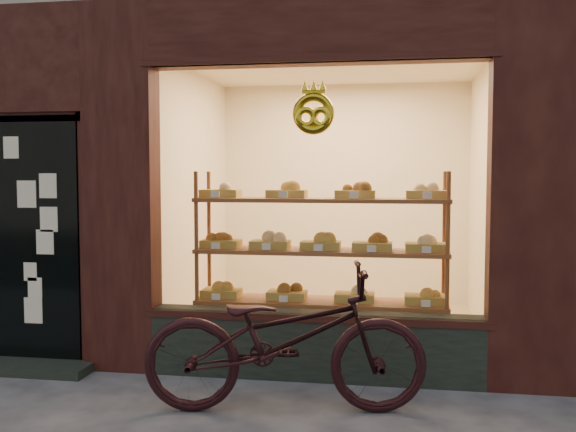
# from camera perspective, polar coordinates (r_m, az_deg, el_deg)

# --- Properties ---
(display_shelf) EXTENTS (2.20, 0.45, 1.70)m
(display_shelf) POSITION_cam_1_polar(r_m,az_deg,el_deg) (5.65, 2.91, -4.49)
(display_shelf) COLOR #5E3413
(display_shelf) RESTS_ON ground
(bicycle) EXTENTS (2.07, 0.98, 1.04)m
(bicycle) POSITION_cam_1_polar(r_m,az_deg,el_deg) (4.59, -0.28, -10.85)
(bicycle) COLOR black
(bicycle) RESTS_ON ground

